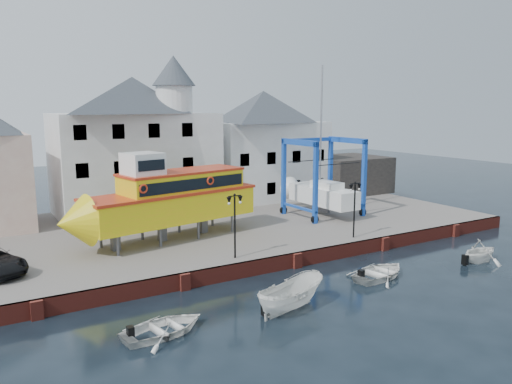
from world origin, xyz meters
TOP-DOWN VIEW (x-y plane):
  - ground at (0.00, 0.00)m, footprint 140.00×140.00m
  - hardstanding at (0.00, 11.00)m, footprint 44.00×22.00m
  - quay_wall at (-0.00, 0.10)m, footprint 44.00×0.47m
  - building_white_main at (-4.87, 18.39)m, footprint 14.00×8.30m
  - building_white_right at (9.00, 19.00)m, footprint 12.00×8.00m
  - shed_dark at (19.00, 17.00)m, footprint 8.00×7.00m
  - lamp_post_left at (-4.00, 1.20)m, footprint 1.12×0.32m
  - lamp_post_right at (6.00, 1.20)m, footprint 1.12×0.32m
  - tour_boat at (-6.54, 7.51)m, footprint 15.26×6.31m
  - travel_lift at (8.87, 9.36)m, footprint 6.28×8.76m
  - motorboat_a at (-4.32, -5.59)m, footprint 4.98×2.91m
  - motorboat_b at (3.43, -4.23)m, footprint 4.90×3.93m
  - motorboat_c at (11.66, -5.41)m, footprint 3.44×3.00m
  - motorboat_d at (-11.07, -4.87)m, footprint 4.60×3.63m

SIDE VIEW (x-z plane):
  - ground at x=0.00m, z-range 0.00..0.00m
  - motorboat_a at x=-4.32m, z-range -0.90..0.90m
  - motorboat_b at x=3.43m, z-range -0.45..0.45m
  - motorboat_c at x=11.66m, z-range -0.87..0.87m
  - motorboat_d at x=-11.07m, z-range -0.43..0.43m
  - hardstanding at x=0.00m, z-range 0.00..1.00m
  - quay_wall at x=0.00m, z-range 0.00..1.00m
  - shed_dark at x=19.00m, z-range 1.00..5.00m
  - travel_lift at x=8.87m, z-range -3.37..9.76m
  - tour_boat at x=-6.54m, z-range 0.82..7.29m
  - lamp_post_left at x=-4.00m, z-range 2.07..6.27m
  - lamp_post_right at x=6.00m, z-range 2.07..6.27m
  - building_white_right at x=9.00m, z-range 1.00..12.20m
  - building_white_main at x=-4.87m, z-range 0.34..14.34m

